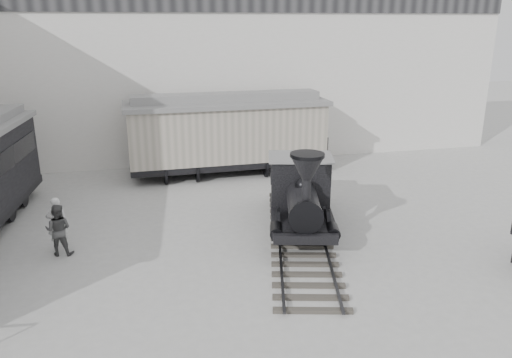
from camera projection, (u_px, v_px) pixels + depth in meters
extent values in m
plane|color=#9E9E9B|center=(288.00, 282.00, 15.15)|extent=(90.00, 90.00, 0.00)
cube|color=silver|center=(210.00, 61.00, 27.41)|extent=(34.00, 2.40, 11.00)
cube|color=#37332E|center=(301.00, 237.00, 18.04)|extent=(4.61, 10.27, 0.17)
cube|color=#2D2D30|center=(279.00, 236.00, 18.04)|extent=(2.57, 9.75, 0.07)
cube|color=#2D2D30|center=(323.00, 236.00, 18.02)|extent=(2.57, 9.75, 0.07)
cylinder|color=black|center=(278.00, 226.00, 17.33)|extent=(0.42, 1.20, 1.20)
cylinder|color=black|center=(327.00, 226.00, 17.30)|extent=(0.42, 1.20, 1.20)
cylinder|color=black|center=(277.00, 211.00, 18.68)|extent=(0.42, 1.20, 1.20)
cylinder|color=black|center=(322.00, 211.00, 18.66)|extent=(0.42, 1.20, 1.20)
cube|color=black|center=(301.00, 215.00, 17.95)|extent=(3.09, 4.35, 0.31)
cylinder|color=black|center=(303.00, 204.00, 17.01)|extent=(1.68, 2.70, 1.09)
cylinder|color=black|center=(306.00, 190.00, 15.82)|extent=(0.35, 0.35, 0.66)
cone|color=black|center=(307.00, 168.00, 15.61)|extent=(1.28, 1.28, 0.76)
sphere|color=black|center=(303.00, 185.00, 17.27)|extent=(0.57, 0.57, 0.57)
cube|color=black|center=(300.00, 180.00, 18.59)|extent=(2.43, 1.96, 1.69)
cube|color=gray|center=(301.00, 157.00, 18.32)|extent=(2.69, 2.22, 0.09)
cube|color=black|center=(296.00, 180.00, 20.65)|extent=(2.45, 2.60, 0.98)
cylinder|color=black|center=(179.00, 168.00, 25.32)|extent=(2.20, 0.91, 0.87)
cylinder|color=black|center=(274.00, 162.00, 26.51)|extent=(2.20, 0.91, 0.87)
cube|color=black|center=(228.00, 161.00, 25.85)|extent=(9.88, 2.90, 0.33)
cube|color=gray|center=(227.00, 132.00, 25.39)|extent=(9.88, 3.01, 2.73)
cube|color=gray|center=(227.00, 103.00, 24.95)|extent=(10.22, 3.35, 0.22)
cube|color=gray|center=(226.00, 97.00, 24.85)|extent=(9.42, 1.47, 0.39)
imported|color=silver|center=(57.00, 223.00, 17.10)|extent=(0.77, 0.60, 1.89)
imported|color=#424242|center=(58.00, 230.00, 16.69)|extent=(0.98, 0.83, 1.79)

